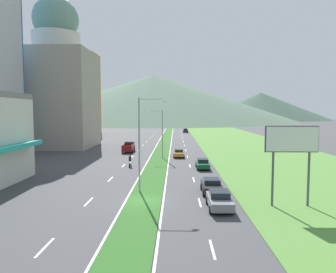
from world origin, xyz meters
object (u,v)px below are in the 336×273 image
object	(u,v)px
motorcycle_rider	(130,162)
billboard_roadside	(292,145)
car_4	(186,131)
car_0	(203,164)
street_lamp_near	(142,138)
car_3	(212,186)
pickup_truck_0	(129,147)
car_1	(219,200)
street_lamp_mid	(160,130)
car_2	(179,153)

from	to	relation	value
motorcycle_rider	billboard_roadside	bearing A→B (deg)	-139.48
billboard_roadside	car_4	bearing A→B (deg)	93.52
car_0	motorcycle_rider	xyz separation A→B (m)	(-10.77, 1.32, 0.02)
street_lamp_near	car_3	world-z (taller)	street_lamp_near
billboard_roadside	motorcycle_rider	distance (m)	26.29
car_4	motorcycle_rider	bearing A→B (deg)	-7.93
car_3	billboard_roadside	bearing A→B (deg)	54.28
street_lamp_near	car_4	size ratio (longest dim) A/B	2.31
pickup_truck_0	car_1	bearing A→B (deg)	-160.61
motorcycle_rider	street_lamp_near	bearing A→B (deg)	-167.06
car_1	car_4	size ratio (longest dim) A/B	1.04
car_4	motorcycle_rider	world-z (taller)	motorcycle_rider
street_lamp_mid	car_4	world-z (taller)	street_lamp_mid
car_1	car_3	xyz separation A→B (m)	(-0.07, 5.29, -0.03)
street_lamp_near	car_3	size ratio (longest dim) A/B	2.22
car_0	pickup_truck_0	distance (m)	23.18
car_3	car_4	size ratio (longest dim) A/B	1.04
street_lamp_mid	motorcycle_rider	bearing A→B (deg)	-116.09
street_lamp_mid	car_4	size ratio (longest dim) A/B	2.03
street_lamp_mid	car_2	distance (m)	5.68
car_2	car_0	bearing A→B (deg)	15.97
car_1	car_3	distance (m)	5.29
car_1	car_3	size ratio (longest dim) A/B	1.00
pickup_truck_0	car_0	bearing A→B (deg)	-144.23
car_4	pickup_truck_0	world-z (taller)	pickup_truck_0
street_lamp_mid	car_3	distance (m)	24.82
car_0	car_2	xyz separation A→B (m)	(-3.35, 11.72, -0.01)
street_lamp_mid	car_3	xyz separation A→B (m)	(6.33, -23.62, -4.22)
car_4	motorcycle_rider	xyz separation A→B (m)	(-10.82, -77.69, -0.07)
street_lamp_near	pickup_truck_0	size ratio (longest dim) A/B	1.80
car_4	pickup_truck_0	distance (m)	61.71
car_2	street_lamp_near	bearing A→B (deg)	-9.06
car_1	pickup_truck_0	distance (m)	40.19
street_lamp_mid	pickup_truck_0	distance (m)	12.04
car_0	car_4	world-z (taller)	car_4
billboard_roadside	car_3	bearing A→B (deg)	144.28
car_3	car_4	xyz separation A→B (m)	(0.33, 92.81, 0.07)
street_lamp_near	motorcycle_rider	xyz separation A→B (m)	(-3.40, 14.78, -4.82)
street_lamp_mid	billboard_roadside	xyz separation A→B (m)	(12.65, -28.16, 0.45)
car_1	motorcycle_rider	bearing A→B (deg)	-152.66
street_lamp_mid	car_1	bearing A→B (deg)	-77.53
pickup_truck_0	motorcycle_rider	bearing A→B (deg)	-170.96
car_2	motorcycle_rider	world-z (taller)	motorcycle_rider
motorcycle_rider	car_1	bearing A→B (deg)	-152.66
street_lamp_mid	car_4	distance (m)	69.63
street_lamp_near	car_1	bearing A→B (deg)	-38.21
car_0	motorcycle_rider	bearing A→B (deg)	-96.97
car_0	car_2	bearing A→B (deg)	-164.03
billboard_roadside	car_2	xyz separation A→B (m)	(-9.40, 30.07, -4.70)
street_lamp_near	car_2	world-z (taller)	street_lamp_near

